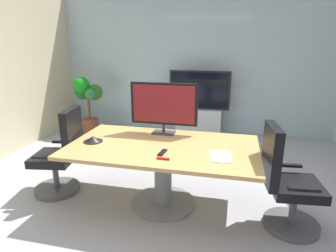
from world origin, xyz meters
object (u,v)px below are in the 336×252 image
(conference_table, at_px, (163,160))
(wall_display_unit, at_px, (199,114))
(office_chair_left, at_px, (61,158))
(conference_phone, at_px, (93,139))
(remote_control, at_px, (163,152))
(potted_plant, at_px, (88,98))
(office_chair_right, at_px, (286,187))
(tv_monitor, at_px, (164,105))

(conference_table, distance_m, wall_display_unit, 2.70)
(office_chair_left, xyz_separation_m, conference_phone, (0.49, -0.07, 0.32))
(conference_table, distance_m, remote_control, 0.31)
(wall_display_unit, bearing_deg, conference_table, -91.37)
(potted_plant, bearing_deg, wall_display_unit, 9.19)
(office_chair_left, height_order, wall_display_unit, wall_display_unit)
(conference_phone, distance_m, remote_control, 0.88)
(potted_plant, bearing_deg, office_chair_right, -35.24)
(tv_monitor, height_order, wall_display_unit, tv_monitor)
(potted_plant, distance_m, conference_phone, 2.78)
(potted_plant, height_order, remote_control, potted_plant)
(conference_table, xyz_separation_m, tv_monitor, (-0.09, 0.42, 0.54))
(conference_phone, height_order, remote_control, conference_phone)
(office_chair_right, xyz_separation_m, conference_phone, (-2.12, 0.06, 0.32))
(wall_display_unit, bearing_deg, office_chair_right, -66.33)
(conference_table, height_order, office_chair_right, office_chair_right)
(wall_display_unit, distance_m, potted_plant, 2.30)
(office_chair_left, distance_m, wall_display_unit, 3.04)
(conference_table, xyz_separation_m, wall_display_unit, (0.06, 2.70, -0.13))
(potted_plant, xyz_separation_m, conference_phone, (1.38, -2.41, 0.03))
(wall_display_unit, relative_size, potted_plant, 1.11)
(conference_table, bearing_deg, office_chair_left, -179.58)
(tv_monitor, height_order, conference_phone, tv_monitor)
(office_chair_left, bearing_deg, wall_display_unit, 143.45)
(tv_monitor, xyz_separation_m, potted_plant, (-2.10, 1.91, -0.36))
(tv_monitor, distance_m, remote_control, 0.76)
(office_chair_left, xyz_separation_m, office_chair_right, (2.62, -0.12, 0.00))
(tv_monitor, relative_size, wall_display_unit, 0.64)
(office_chair_right, xyz_separation_m, wall_display_unit, (-1.24, 2.84, -0.01))
(office_chair_left, xyz_separation_m, potted_plant, (-0.88, 2.35, 0.29))
(office_chair_left, xyz_separation_m, remote_control, (1.36, -0.23, 0.30))
(office_chair_right, xyz_separation_m, potted_plant, (-3.50, 2.47, 0.29))
(tv_monitor, relative_size, conference_phone, 3.82)
(tv_monitor, relative_size, remote_control, 4.94)
(tv_monitor, bearing_deg, office_chair_left, -160.33)
(office_chair_left, bearing_deg, remote_control, 70.89)
(office_chair_left, xyz_separation_m, tv_monitor, (1.21, 0.43, 0.65))
(tv_monitor, relative_size, potted_plant, 0.71)
(remote_control, bearing_deg, office_chair_left, 176.74)
(office_chair_right, distance_m, remote_control, 1.29)
(wall_display_unit, relative_size, remote_control, 7.71)
(office_chair_right, distance_m, tv_monitor, 1.64)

